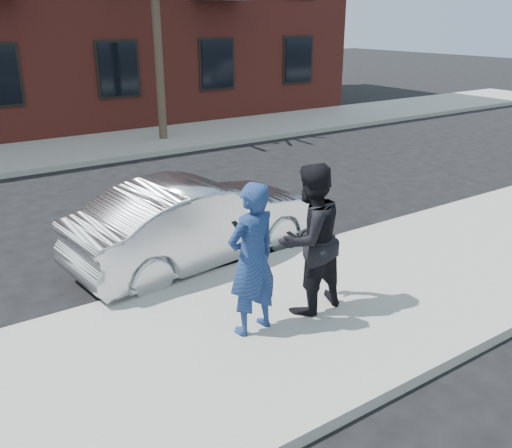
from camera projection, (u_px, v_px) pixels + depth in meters
ground at (208, 346)px, 6.74m from camera, size 100.00×100.00×0.00m
near_sidewalk at (218, 350)px, 6.52m from camera, size 50.00×3.50×0.15m
near_curb at (156, 291)px, 7.92m from camera, size 50.00×0.10×0.15m
far_sidewalk at (15, 158)px, 15.44m from camera, size 50.00×3.50×0.15m
far_curb at (30, 172)px, 14.04m from camera, size 50.00×0.10×0.15m
silver_sedan at (199, 221)px, 8.86m from camera, size 4.46×2.03×1.42m
man_hoodie at (252, 259)px, 6.47m from camera, size 0.76×0.55×1.93m
man_peacoat at (310, 239)px, 6.97m from camera, size 1.03×0.83×2.01m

